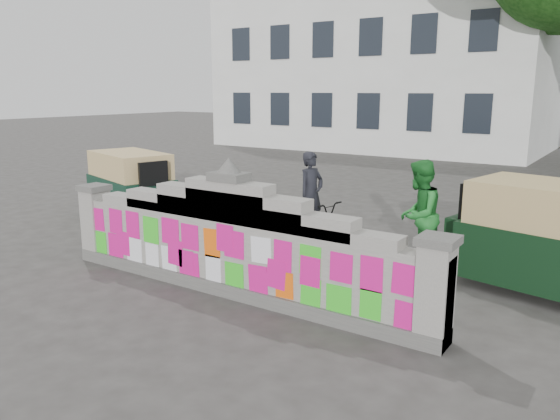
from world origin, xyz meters
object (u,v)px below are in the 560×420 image
Objects in this scene: cyclist_rider at (311,207)px; rickshaw_left at (132,183)px; cyclist_bike at (311,223)px; pedestrian at (419,215)px; rickshaw_right at (551,237)px.

cyclist_rider is 0.56× the size of rickshaw_left.
cyclist_bike is 0.97× the size of pedestrian.
rickshaw_right is (9.02, -0.06, 0.07)m from rickshaw_left.
pedestrian reaches higher than rickshaw_left.
rickshaw_left is 9.02m from rickshaw_right.
cyclist_bike is 4.91m from rickshaw_left.
rickshaw_left is (-4.90, -0.04, 0.32)m from cyclist_bike.
cyclist_bike is 2.17m from pedestrian.
rickshaw_left is at bearing 103.13° from cyclist_bike.
rickshaw_right is (2.00, -0.02, -0.07)m from pedestrian.
cyclist_rider is 0.86× the size of pedestrian.
cyclist_rider is at bearing 0.00° from cyclist_bike.
pedestrian is 2.00m from rickshaw_right.
cyclist_bike is at bearing 0.00° from cyclist_rider.
pedestrian is 0.65× the size of rickshaw_left.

